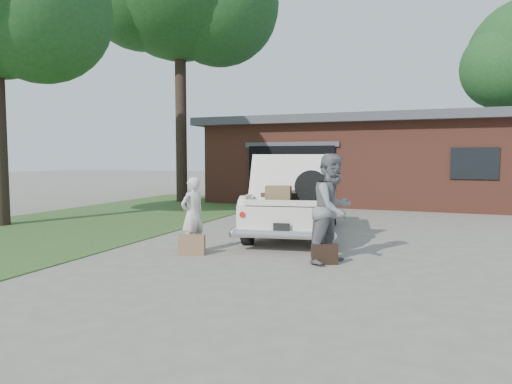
% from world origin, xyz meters
% --- Properties ---
extents(ground, '(90.00, 90.00, 0.00)m').
position_xyz_m(ground, '(0.00, 0.00, 0.00)').
color(ground, gray).
rests_on(ground, ground).
extents(grass_strip, '(6.00, 16.00, 0.02)m').
position_xyz_m(grass_strip, '(-5.50, 3.00, 0.01)').
color(grass_strip, '#2D4C1E').
rests_on(grass_strip, ground).
extents(house, '(12.80, 7.80, 3.30)m').
position_xyz_m(house, '(0.98, 11.47, 1.67)').
color(house, brown).
rests_on(house, ground).
extents(sedan, '(2.59, 4.94, 1.85)m').
position_xyz_m(sedan, '(0.31, 2.35, 0.69)').
color(sedan, silver).
rests_on(sedan, ground).
extents(woman_left, '(0.50, 0.60, 1.42)m').
position_xyz_m(woman_left, '(-0.93, -0.31, 0.71)').
color(woman_left, beige).
rests_on(woman_left, ground).
extents(woman_right, '(1.01, 1.11, 1.85)m').
position_xyz_m(woman_right, '(1.72, -0.25, 0.93)').
color(woman_right, slate).
rests_on(woman_right, ground).
extents(suitcase_left, '(0.50, 0.28, 0.37)m').
position_xyz_m(suitcase_left, '(-0.82, -0.55, 0.19)').
color(suitcase_left, '#8E6548').
rests_on(suitcase_left, ground).
extents(suitcase_right, '(0.46, 0.30, 0.34)m').
position_xyz_m(suitcase_right, '(1.62, -0.41, 0.17)').
color(suitcase_right, black).
rests_on(suitcase_right, ground).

